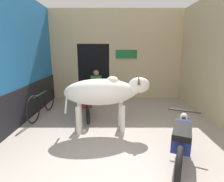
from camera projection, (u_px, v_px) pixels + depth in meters
name	position (u px, v px, depth m)	size (l,w,h in m)	color
wall_left_shopfront	(15.00, 60.00, 4.32)	(0.25, 4.75, 3.35)	#236BAD
wall_back_with_doorway	(108.00, 61.00, 6.93)	(4.97, 0.93, 3.35)	#C6B289
wall_right_with_door	(224.00, 59.00, 4.26)	(0.22, 4.75, 3.35)	#C6B289
cow	(105.00, 92.00, 4.00)	(2.00, 0.78, 1.33)	silver
motorcycle_near	(182.00, 138.00, 2.91)	(0.94, 1.88, 0.75)	black
motorcycle_far	(87.00, 101.00, 5.10)	(0.62, 1.90, 0.72)	black
bicycle	(43.00, 103.00, 5.05)	(0.44, 1.76, 0.74)	black
shopkeeper_seated	(97.00, 86.00, 6.20)	(0.37, 0.33, 1.18)	brown
plastic_stool	(108.00, 97.00, 6.26)	(0.31, 0.31, 0.40)	#DB6093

